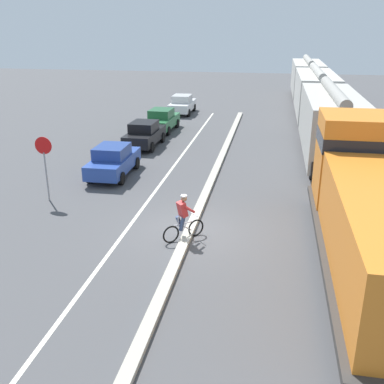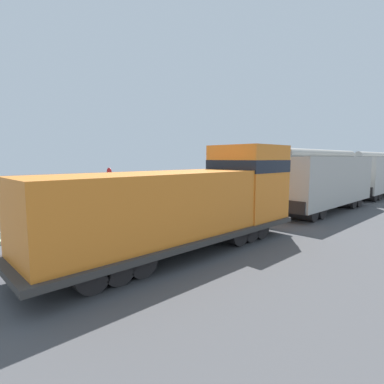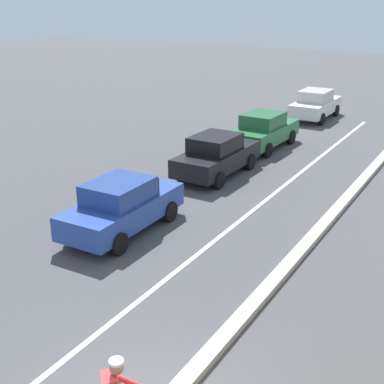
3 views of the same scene
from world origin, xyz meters
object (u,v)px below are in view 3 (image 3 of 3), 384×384
object	(u,v)px
parked_car_blue	(122,206)
parked_car_black	(216,155)
parked_car_white	(315,104)
parked_car_green	(264,130)

from	to	relation	value
parked_car_blue	parked_car_black	world-z (taller)	same
parked_car_blue	parked_car_white	xyz separation A→B (m)	(0.04, 17.52, 0.00)
parked_car_blue	parked_car_black	bearing A→B (deg)	90.60
parked_car_green	parked_car_white	size ratio (longest dim) A/B	1.01
parked_car_white	parked_car_black	bearing A→B (deg)	-90.52
parked_car_black	parked_car_green	world-z (taller)	same
parked_car_blue	parked_car_black	distance (m)	6.00
parked_car_blue	parked_car_black	size ratio (longest dim) A/B	1.00
parked_car_black	parked_car_white	world-z (taller)	same
parked_car_green	parked_car_white	bearing A→B (deg)	89.16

